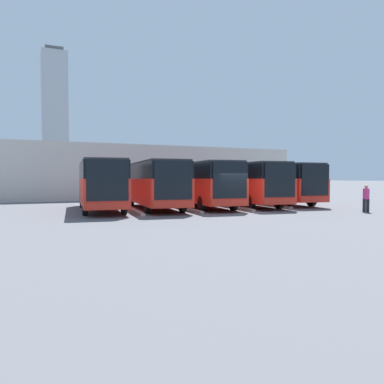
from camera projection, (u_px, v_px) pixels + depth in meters
name	position (u px, v px, depth m)	size (l,w,h in m)	color
ground_plane	(235.00, 213.00, 23.75)	(600.00, 600.00, 0.00)	#5B5B60
bus_0	(277.00, 182.00, 31.86)	(3.66, 10.78, 3.34)	red
curb_divider_0	(269.00, 205.00, 29.75)	(0.24, 6.26, 0.15)	#B2B2AD
bus_1	(245.00, 183.00, 29.56)	(3.66, 10.78, 3.34)	red
curb_divider_1	(234.00, 207.00, 27.45)	(0.24, 6.26, 0.15)	#B2B2AD
bus_2	(202.00, 183.00, 28.10)	(3.66, 10.78, 3.34)	red
curb_divider_2	(187.00, 209.00, 25.98)	(0.24, 6.26, 0.15)	#B2B2AD
bus_3	(154.00, 183.00, 26.63)	(3.66, 10.78, 3.34)	red
curb_divider_3	(135.00, 211.00, 24.51)	(0.24, 6.26, 0.15)	#B2B2AD
bus_4	(100.00, 183.00, 25.37)	(3.66, 10.78, 3.34)	red
pedestrian	(366.00, 198.00, 23.99)	(0.55, 0.55, 1.78)	black
station_building	(139.00, 172.00, 43.59)	(34.63, 12.77, 5.71)	beige
office_tower	(55.00, 117.00, 214.67)	(14.05, 14.05, 76.45)	#ADB2B7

